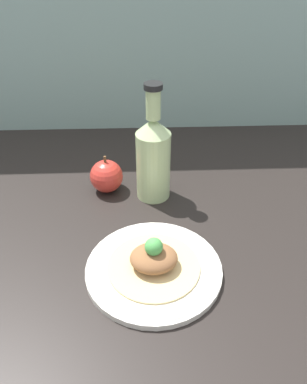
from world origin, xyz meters
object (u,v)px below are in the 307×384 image
Objects in this scene: cider_bottle at (153,156)px; plated_food at (154,259)px; plate at (154,269)px; apple at (106,176)px.

plated_food is at bearing -92.08° from cider_bottle.
cider_bottle is at bearing 87.92° from plated_food.
cider_bottle is (0.90, 24.77, 10.06)cm from plate.
plate is at bearing -92.08° from cider_bottle.
plated_food reaches higher than plate.
cider_bottle is (0.90, 24.77, 7.64)cm from plated_food.
cider_bottle reaches higher than apple.
plate is 1.47× the size of plated_food.
plate is at bearing 180.00° from plated_food.
apple reaches higher than plated_food.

